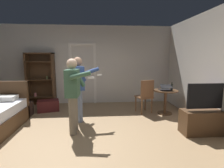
% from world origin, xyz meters
% --- Properties ---
extents(ground_plane, '(6.87, 6.87, 0.00)m').
position_xyz_m(ground_plane, '(0.00, 0.00, 0.00)').
color(ground_plane, '#997A56').
extents(wall_back, '(6.48, 0.12, 2.73)m').
position_xyz_m(wall_back, '(0.00, 2.94, 1.36)').
color(wall_back, beige).
rests_on(wall_back, ground_plane).
extents(doorway_frame, '(0.93, 0.08, 2.13)m').
position_xyz_m(doorway_frame, '(-0.01, 2.86, 1.22)').
color(doorway_frame, white).
rests_on(doorway_frame, ground_plane).
extents(bookshelf, '(0.92, 0.32, 1.79)m').
position_xyz_m(bookshelf, '(-1.40, 2.71, 0.96)').
color(bookshelf, '#4C331E').
rests_on(bookshelf, ground_plane).
extents(tv_flatscreen, '(1.04, 0.40, 1.10)m').
position_xyz_m(tv_flatscreen, '(2.82, 0.06, 0.32)').
color(tv_flatscreen, '#4C331E').
rests_on(tv_flatscreen, ground_plane).
extents(side_table, '(0.69, 0.69, 0.70)m').
position_xyz_m(side_table, '(2.46, 1.45, 0.48)').
color(side_table, '#4C331E').
rests_on(side_table, ground_plane).
extents(laptop, '(0.34, 0.34, 0.17)m').
position_xyz_m(laptop, '(2.43, 1.41, 0.75)').
color(laptop, black).
rests_on(laptop, side_table).
extents(bottle_on_table, '(0.06, 0.06, 0.24)m').
position_xyz_m(bottle_on_table, '(2.60, 1.37, 0.80)').
color(bottle_on_table, '#252C23').
rests_on(bottle_on_table, side_table).
extents(wooden_chair, '(0.53, 0.53, 0.99)m').
position_xyz_m(wooden_chair, '(1.90, 1.55, 0.54)').
color(wooden_chair, brown).
rests_on(wooden_chair, ground_plane).
extents(person_blue_shirt, '(0.60, 0.59, 1.60)m').
position_xyz_m(person_blue_shirt, '(-0.00, 0.37, 0.92)').
color(person_blue_shirt, gray).
rests_on(person_blue_shirt, ground_plane).
extents(person_striped_shirt, '(0.77, 0.62, 1.64)m').
position_xyz_m(person_striped_shirt, '(0.03, 1.09, 0.95)').
color(person_striped_shirt, slate).
rests_on(person_striped_shirt, ground_plane).
extents(suitcase_dark, '(0.70, 0.54, 0.33)m').
position_xyz_m(suitcase_dark, '(-1.01, 2.00, 0.17)').
color(suitcase_dark, '#4C1919').
rests_on(suitcase_dark, ground_plane).
extents(suitcase_small, '(0.49, 0.46, 0.40)m').
position_xyz_m(suitcase_small, '(-1.59, 1.55, 0.20)').
color(suitcase_small, black).
rests_on(suitcase_small, ground_plane).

